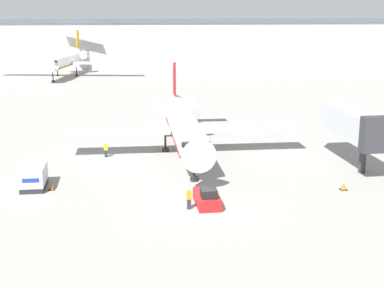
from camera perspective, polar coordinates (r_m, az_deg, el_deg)
The scene contains 11 objects.
ground_plane at distance 43.57m, azimuth 1.53°, elevation -6.92°, with size 600.00×600.00×0.00m, color gray.
terminal_building at distance 160.56m, azimuth -5.50°, elevation 10.73°, with size 180.00×16.80×13.89m.
airplane_main at distance 59.93m, azimuth -0.94°, elevation 2.19°, with size 26.59×27.18×9.34m.
pushback_tug at distance 44.21m, azimuth 1.62°, elevation -5.78°, with size 1.83×3.91×1.66m.
luggage_cart at distance 50.34m, azimuth -16.53°, elevation -3.38°, with size 2.05×3.65×2.08m.
worker_near_tug at distance 43.16m, azimuth -0.32°, elevation -5.79°, with size 0.40×0.25×1.78m.
worker_by_wing at distance 59.31m, azimuth -9.18°, elevation -0.58°, with size 0.40×0.24×1.65m.
traffic_cone_left at distance 49.59m, azimuth -14.76°, elevation -4.37°, with size 0.57×0.57×0.71m.
traffic_cone_right at distance 49.85m, azimuth 15.87°, elevation -4.34°, with size 0.64×0.64×0.73m.
airplane_parked_far_left at distance 137.41m, azimuth -13.35°, elevation 8.75°, with size 35.99×29.72×11.14m.
jet_bridge at distance 56.67m, azimuth 17.00°, elevation 2.04°, with size 3.20×11.85×6.19m.
Camera 1 is at (-6.67, -40.20, 15.42)m, focal length 50.00 mm.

